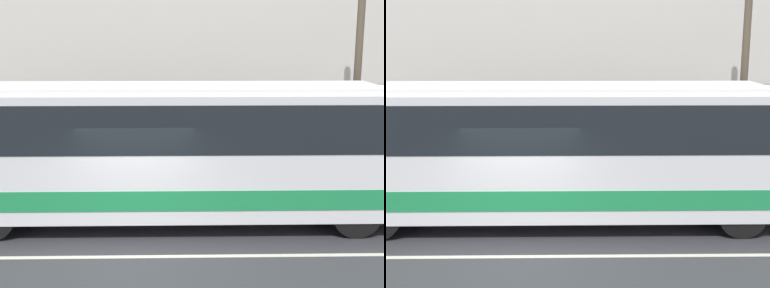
# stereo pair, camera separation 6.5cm
# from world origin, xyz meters

# --- Properties ---
(ground_plane) EXTENTS (60.00, 60.00, 0.00)m
(ground_plane) POSITION_xyz_m (0.00, 0.00, 0.00)
(ground_plane) COLOR #333338
(sidewalk) EXTENTS (60.00, 3.06, 0.17)m
(sidewalk) POSITION_xyz_m (0.00, 5.53, 0.08)
(sidewalk) COLOR #A09E99
(sidewalk) RESTS_ON ground_plane
(lane_stripe) EXTENTS (54.00, 0.14, 0.01)m
(lane_stripe) POSITION_xyz_m (0.00, 0.00, 0.00)
(lane_stripe) COLOR beige
(lane_stripe) RESTS_ON ground_plane
(transit_bus) EXTENTS (12.02, 2.55, 3.27)m
(transit_bus) POSITION_xyz_m (0.44, 2.10, 1.84)
(transit_bus) COLOR white
(transit_bus) RESTS_ON ground_plane
(utility_pole_near) EXTENTS (0.21, 0.21, 6.87)m
(utility_pole_near) POSITION_xyz_m (5.91, 4.75, 3.60)
(utility_pole_near) COLOR brown
(utility_pole_near) RESTS_ON sidewalk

